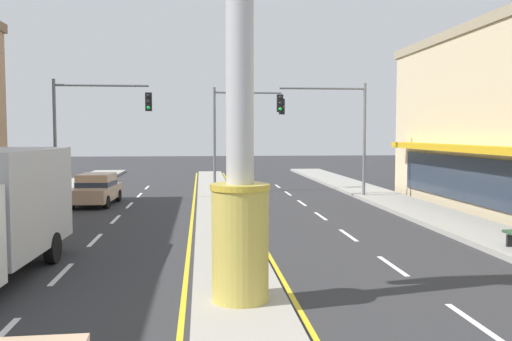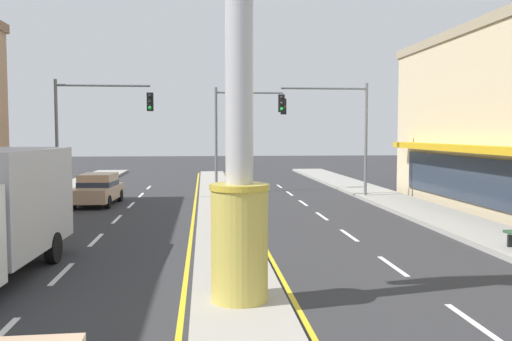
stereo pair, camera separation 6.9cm
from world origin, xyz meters
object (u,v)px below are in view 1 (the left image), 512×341
traffic_light_right_side (333,120)px  traffic_light_median_far (240,122)px  sedan_far_right_lane (96,189)px  traffic_light_left_side (91,119)px  district_sign (240,98)px

traffic_light_right_side → traffic_light_median_far: same height
sedan_far_right_lane → traffic_light_left_side: bearing=119.5°
traffic_light_left_side → traffic_light_right_side: size_ratio=1.00×
traffic_light_left_side → sedan_far_right_lane: traffic_light_left_side is taller
traffic_light_median_far → traffic_light_left_side: bearing=-151.7°
district_sign → traffic_light_left_side: size_ratio=1.32×
traffic_light_right_side → traffic_light_median_far: bearing=143.8°
traffic_light_right_side → district_sign: bearing=-109.2°
traffic_light_left_side → traffic_light_right_side: 12.46m
traffic_light_left_side → traffic_light_median_far: 8.78m
district_sign → traffic_light_left_side: district_sign is taller
district_sign → traffic_light_right_side: district_sign is taller
district_sign → sedan_far_right_lane: (-5.93, 16.60, -3.45)m
district_sign → traffic_light_right_side: bearing=70.8°
district_sign → traffic_light_left_side: bearing=110.0°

